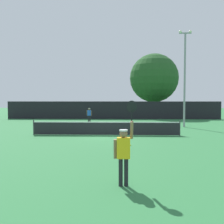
{
  "coord_description": "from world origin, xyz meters",
  "views": [
    {
      "loc": [
        1.06,
        -17.37,
        2.5
      ],
      "look_at": [
        0.34,
        2.49,
        1.53
      ],
      "focal_mm": 39.49,
      "sensor_mm": 36.0,
      "label": 1
    }
  ],
  "objects_px": {
    "light_pole": "(185,73)",
    "parked_car_mid": "(130,111)",
    "player_receiving": "(89,114)",
    "parked_car_far": "(175,111)",
    "parked_car_near": "(66,111)",
    "tennis_ball": "(130,145)",
    "player_serving": "(124,149)",
    "large_tree": "(154,78)"
  },
  "relations": [
    {
      "from": "player_serving",
      "to": "large_tree",
      "type": "relative_size",
      "value": 0.27
    },
    {
      "from": "light_pole",
      "to": "parked_car_far",
      "type": "xyz_separation_m",
      "value": [
        2.56,
        15.63,
        -4.23
      ]
    },
    {
      "from": "player_serving",
      "to": "parked_car_far",
      "type": "distance_m",
      "value": 32.59
    },
    {
      "from": "large_tree",
      "to": "parked_car_mid",
      "type": "relative_size",
      "value": 2.21
    },
    {
      "from": "player_serving",
      "to": "parked_car_far",
      "type": "bearing_deg",
      "value": 75.2
    },
    {
      "from": "large_tree",
      "to": "parked_car_far",
      "type": "relative_size",
      "value": 2.2
    },
    {
      "from": "tennis_ball",
      "to": "parked_car_far",
      "type": "bearing_deg",
      "value": 72.6
    },
    {
      "from": "player_serving",
      "to": "player_receiving",
      "type": "xyz_separation_m",
      "value": [
        -3.54,
        19.59,
        -0.1
      ]
    },
    {
      "from": "player_serving",
      "to": "parked_car_far",
      "type": "xyz_separation_m",
      "value": [
        8.33,
        31.51,
        -0.32
      ]
    },
    {
      "from": "player_serving",
      "to": "tennis_ball",
      "type": "xyz_separation_m",
      "value": [
        0.44,
        6.34,
        -1.06
      ]
    },
    {
      "from": "player_serving",
      "to": "light_pole",
      "type": "height_order",
      "value": "light_pole"
    },
    {
      "from": "player_serving",
      "to": "parked_car_mid",
      "type": "height_order",
      "value": "player_serving"
    },
    {
      "from": "tennis_ball",
      "to": "player_receiving",
      "type": "bearing_deg",
      "value": 106.71
    },
    {
      "from": "player_receiving",
      "to": "parked_car_near",
      "type": "xyz_separation_m",
      "value": [
        -5.05,
        11.31,
        -0.21
      ]
    },
    {
      "from": "player_serving",
      "to": "parked_car_near",
      "type": "bearing_deg",
      "value": 105.53
    },
    {
      "from": "tennis_ball",
      "to": "large_tree",
      "type": "relative_size",
      "value": 0.01
    },
    {
      "from": "player_serving",
      "to": "parked_car_mid",
      "type": "relative_size",
      "value": 0.59
    },
    {
      "from": "tennis_ball",
      "to": "parked_car_mid",
      "type": "xyz_separation_m",
      "value": [
        0.92,
        26.34,
        0.74
      ]
    },
    {
      "from": "light_pole",
      "to": "large_tree",
      "type": "bearing_deg",
      "value": 94.02
    },
    {
      "from": "parked_car_mid",
      "to": "parked_car_far",
      "type": "xyz_separation_m",
      "value": [
        6.97,
        -1.17,
        0.0
      ]
    },
    {
      "from": "light_pole",
      "to": "parked_car_mid",
      "type": "relative_size",
      "value": 2.1
    },
    {
      "from": "tennis_ball",
      "to": "large_tree",
      "type": "distance_m",
      "value": 24.41
    },
    {
      "from": "parked_car_far",
      "to": "parked_car_near",
      "type": "bearing_deg",
      "value": -178.87
    },
    {
      "from": "light_pole",
      "to": "parked_car_mid",
      "type": "xyz_separation_m",
      "value": [
        -4.41,
        16.8,
        -4.23
      ]
    },
    {
      "from": "player_receiving",
      "to": "large_tree",
      "type": "relative_size",
      "value": 0.17
    },
    {
      "from": "player_receiving",
      "to": "parked_car_far",
      "type": "xyz_separation_m",
      "value": [
        11.87,
        11.92,
        -0.21
      ]
    },
    {
      "from": "light_pole",
      "to": "parked_car_near",
      "type": "relative_size",
      "value": 2.08
    },
    {
      "from": "player_receiving",
      "to": "tennis_ball",
      "type": "distance_m",
      "value": 13.87
    },
    {
      "from": "tennis_ball",
      "to": "parked_car_far",
      "type": "xyz_separation_m",
      "value": [
        7.89,
        25.17,
        0.74
      ]
    },
    {
      "from": "large_tree",
      "to": "parked_car_mid",
      "type": "distance_m",
      "value": 6.74
    },
    {
      "from": "player_serving",
      "to": "tennis_ball",
      "type": "bearing_deg",
      "value": 86.04
    },
    {
      "from": "player_serving",
      "to": "large_tree",
      "type": "height_order",
      "value": "large_tree"
    },
    {
      "from": "player_serving",
      "to": "tennis_ball",
      "type": "height_order",
      "value": "player_serving"
    },
    {
      "from": "player_receiving",
      "to": "tennis_ball",
      "type": "bearing_deg",
      "value": 106.71
    },
    {
      "from": "large_tree",
      "to": "parked_car_mid",
      "type": "height_order",
      "value": "large_tree"
    },
    {
      "from": "parked_car_mid",
      "to": "parked_car_far",
      "type": "relative_size",
      "value": 1.0
    },
    {
      "from": "player_serving",
      "to": "parked_car_mid",
      "type": "bearing_deg",
      "value": 87.62
    },
    {
      "from": "large_tree",
      "to": "parked_car_near",
      "type": "distance_m",
      "value": 14.33
    },
    {
      "from": "light_pole",
      "to": "player_receiving",
      "type": "bearing_deg",
      "value": 158.28
    },
    {
      "from": "parked_car_near",
      "to": "player_receiving",
      "type": "bearing_deg",
      "value": -67.62
    },
    {
      "from": "tennis_ball",
      "to": "player_serving",
      "type": "bearing_deg",
      "value": -93.96
    },
    {
      "from": "player_receiving",
      "to": "light_pole",
      "type": "bearing_deg",
      "value": 158.28
    }
  ]
}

